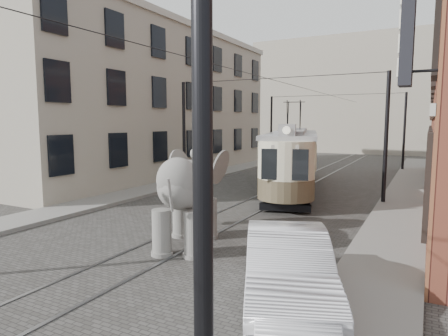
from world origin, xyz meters
The scene contains 10 objects.
ground centered at (0.00, 0.00, 0.00)m, with size 120.00×120.00×0.00m, color #42403D.
tram_rails centered at (0.00, 0.00, 0.01)m, with size 1.54×80.00×0.02m, color slate, non-canonical shape.
sidewalk_right centered at (6.00, 0.00, 0.07)m, with size 2.00×60.00×0.15m, color slate.
sidewalk_left centered at (-6.50, 0.00, 0.07)m, with size 2.00×60.00×0.15m, color slate.
stucco_building centered at (-11.00, 10.00, 5.00)m, with size 7.00×24.00×10.00m, color gray.
distant_block centered at (0.00, 40.00, 7.00)m, with size 28.00×10.00×14.00m, color gray.
catenary centered at (-0.20, 5.00, 3.00)m, with size 11.00×30.20×6.00m, color black, non-canonical shape.
tram centered at (0.23, 8.16, 2.45)m, with size 2.54×12.33×4.89m, color beige, non-canonical shape.
elephant centered at (0.54, -3.16, 1.46)m, with size 2.63×4.77×2.92m, color slate, non-canonical shape.
parked_car centered at (4.50, -5.48, 0.78)m, with size 1.65×4.70×1.55m, color #B6B5BA.
Camera 1 is at (6.92, -12.87, 3.76)m, focal length 31.35 mm.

